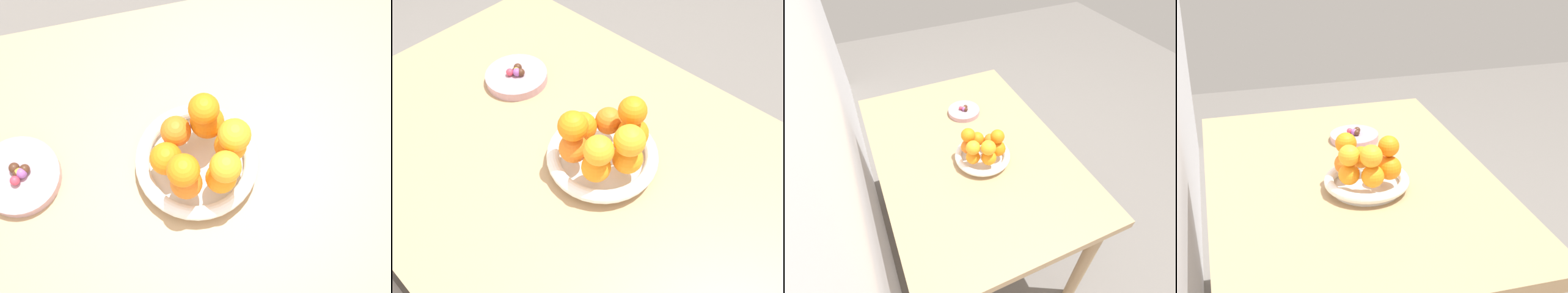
{
  "view_description": "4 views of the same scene",
  "coord_description": "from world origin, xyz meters",
  "views": [
    {
      "loc": [
        0.01,
        0.33,
        1.78
      ],
      "look_at": [
        -0.07,
        -0.03,
        0.83
      ],
      "focal_mm": 55.0,
      "sensor_mm": 36.0,
      "label": 1
    },
    {
      "loc": [
        -0.37,
        0.33,
        1.36
      ],
      "look_at": [
        -0.06,
        0.0,
        0.81
      ],
      "focal_mm": 35.0,
      "sensor_mm": 36.0,
      "label": 2
    },
    {
      "loc": [
        -0.85,
        0.33,
        1.64
      ],
      "look_at": [
        -0.07,
        -0.02,
        0.81
      ],
      "focal_mm": 28.0,
      "sensor_mm": 36.0,
      "label": 3
    },
    {
      "loc": [
        -1.4,
        0.33,
        1.49
      ],
      "look_at": [
        -0.07,
        -0.04,
        0.86
      ],
      "focal_mm": 55.0,
      "sensor_mm": 36.0,
      "label": 4
    }
  ],
  "objects": [
    {
      "name": "dining_table",
      "position": [
        0.0,
        0.0,
        0.65
      ],
      "size": [
        1.1,
        0.76,
        0.74
      ],
      "color": "tan",
      "rests_on": "ground_plane"
    },
    {
      "name": "fruit_bowl",
      "position": [
        -0.08,
        -0.02,
        0.76
      ],
      "size": [
        0.22,
        0.22,
        0.04
      ],
      "color": "white",
      "rests_on": "dining_table"
    },
    {
      "name": "candy_dish",
      "position": [
        0.24,
        -0.07,
        0.75
      ],
      "size": [
        0.15,
        0.15,
        0.02
      ],
      "primitive_type": "cylinder",
      "color": "#B28C99",
      "rests_on": "dining_table"
    },
    {
      "name": "orange_0",
      "position": [
        -0.11,
        0.03,
        0.81
      ],
      "size": [
        0.05,
        0.05,
        0.05
      ],
      "primitive_type": "sphere",
      "color": "orange",
      "rests_on": "fruit_bowl"
    },
    {
      "name": "orange_1",
      "position": [
        -0.14,
        -0.02,
        0.81
      ],
      "size": [
        0.06,
        0.06,
        0.06
      ],
      "primitive_type": "sphere",
      "color": "orange",
      "rests_on": "fruit_bowl"
    },
    {
      "name": "orange_2",
      "position": [
        -0.11,
        -0.08,
        0.81
      ],
      "size": [
        0.06,
        0.06,
        0.06
      ],
      "primitive_type": "sphere",
      "color": "orange",
      "rests_on": "fruit_bowl"
    },
    {
      "name": "orange_3",
      "position": [
        -0.05,
        -0.07,
        0.81
      ],
      "size": [
        0.05,
        0.05,
        0.05
      ],
      "primitive_type": "sphere",
      "color": "orange",
      "rests_on": "fruit_bowl"
    },
    {
      "name": "orange_4",
      "position": [
        -0.02,
        -0.02,
        0.81
      ],
      "size": [
        0.06,
        0.06,
        0.06
      ],
      "primitive_type": "sphere",
      "color": "orange",
      "rests_on": "fruit_bowl"
    },
    {
      "name": "orange_5",
      "position": [
        -0.05,
        0.03,
        0.81
      ],
      "size": [
        0.06,
        0.06,
        0.06
      ],
      "primitive_type": "sphere",
      "color": "orange",
      "rests_on": "fruit_bowl"
    },
    {
      "name": "orange_6",
      "position": [
        -0.1,
        -0.08,
        0.87
      ],
      "size": [
        0.05,
        0.05,
        0.05
      ],
      "primitive_type": "sphere",
      "color": "orange",
      "rests_on": "orange_2"
    },
    {
      "name": "orange_7",
      "position": [
        -0.04,
        0.02,
        0.86
      ],
      "size": [
        0.06,
        0.06,
        0.06
      ],
      "primitive_type": "sphere",
      "color": "orange",
      "rests_on": "orange_5"
    },
    {
      "name": "orange_8",
      "position": [
        -0.11,
        0.03,
        0.86
      ],
      "size": [
        0.05,
        0.05,
        0.05
      ],
      "primitive_type": "sphere",
      "color": "orange",
      "rests_on": "orange_0"
    },
    {
      "name": "orange_9",
      "position": [
        -0.14,
        -0.02,
        0.87
      ],
      "size": [
        0.06,
        0.06,
        0.06
      ],
      "primitive_type": "sphere",
      "color": "orange",
      "rests_on": "orange_1"
    },
    {
      "name": "candy_ball_0",
      "position": [
        0.23,
        -0.07,
        0.77
      ],
      "size": [
        0.02,
        0.02,
        0.02
      ],
      "primitive_type": "sphere",
      "color": "#472819",
      "rests_on": "candy_dish"
    },
    {
      "name": "candy_ball_1",
      "position": [
        0.24,
        -0.08,
        0.77
      ],
      "size": [
        0.02,
        0.02,
        0.02
      ],
      "primitive_type": "sphere",
      "color": "#472819",
      "rests_on": "candy_dish"
    },
    {
      "name": "candy_ball_2",
      "position": [
        0.25,
        -0.06,
        0.77
      ],
      "size": [
        0.02,
        0.02,
        0.02
      ],
      "primitive_type": "sphere",
      "color": "#C6384C",
      "rests_on": "candy_dish"
    },
    {
      "name": "candy_ball_3",
      "position": [
        0.24,
        -0.07,
        0.77
      ],
      "size": [
        0.02,
        0.02,
        0.02
      ],
      "primitive_type": "sphere",
      "color": "#472819",
      "rests_on": "candy_dish"
    },
    {
      "name": "candy_ball_4",
      "position": [
        0.23,
        -0.07,
        0.77
      ],
      "size": [
        0.02,
        0.02,
        0.02
      ],
      "primitive_type": "sphere",
      "color": "#8C4C99",
      "rests_on": "candy_dish"
    },
    {
      "name": "candy_ball_5",
      "position": [
        0.24,
        -0.07,
        0.77
      ],
      "size": [
        0.02,
        0.02,
        0.02
      ],
      "primitive_type": "sphere",
      "color": "gold",
      "rests_on": "candy_dish"
    }
  ]
}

